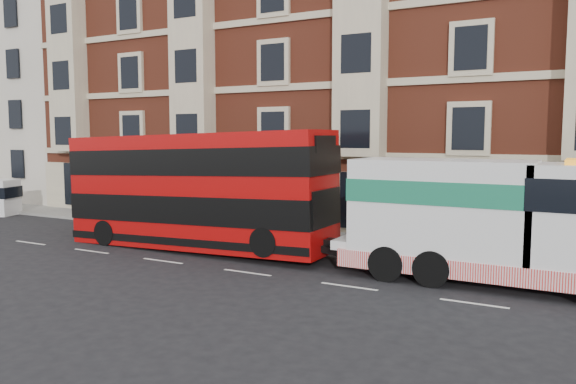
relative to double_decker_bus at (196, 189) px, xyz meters
The scene contains 8 objects.
ground 5.65m from the double_decker_bus, 30.94° to the right, with size 120.00×120.00×0.00m, color black.
sidewalk 7.03m from the double_decker_bus, 49.19° to the left, with size 90.00×3.00×0.15m, color slate.
victorian_terrace 15.24m from the double_decker_bus, 69.04° to the left, with size 45.00×12.00×20.40m.
cream_block 28.73m from the double_decker_bus, 156.03° to the left, with size 16.00×10.00×16.80m.
lamp_post_west 4.03m from the double_decker_bus, 115.45° to the left, with size 0.35×0.15×4.35m.
double_decker_bus is the anchor object (origin of this frame).
tow_truck 12.07m from the double_decker_bus, ahead, with size 9.99×2.95×4.16m.
pedestrian 10.16m from the double_decker_bus, 147.93° to the left, with size 0.64×0.42×1.77m, color #211B37.
Camera 1 is at (10.89, -16.95, 4.97)m, focal length 35.00 mm.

